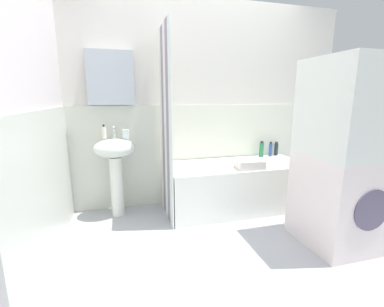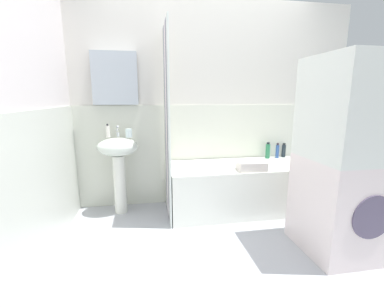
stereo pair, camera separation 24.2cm
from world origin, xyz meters
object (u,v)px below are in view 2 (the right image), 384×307
towel_folded (251,166)px  bathtub (238,187)px  sink (118,158)px  conditioner_bottle (268,151)px  body_wash_bottle (284,151)px  lotion_bottle (277,151)px  soap_dispenser (108,131)px  washer_dryer_stack (346,159)px  toothbrush_cup (129,133)px

towel_folded → bathtub: bearing=102.4°
sink → conditioner_bottle: (1.81, 0.11, 0.00)m
sink → body_wash_bottle: (2.04, 0.14, -0.01)m
body_wash_bottle → towel_folded: body_wash_bottle is taller
sink → lotion_bottle: (1.94, 0.11, -0.00)m
soap_dispenser → conditioner_bottle: (1.91, 0.05, -0.29)m
body_wash_bottle → washer_dryer_stack: (-0.14, -1.23, 0.18)m
sink → lotion_bottle: size_ratio=4.54×
body_wash_bottle → lotion_bottle: lotion_bottle is taller
toothbrush_cup → bathtub: size_ratio=0.06×
body_wash_bottle → lotion_bottle: 0.11m
sink → towel_folded: bearing=-15.4°
soap_dispenser → towel_folded: bearing=-16.4°
body_wash_bottle → washer_dryer_stack: bearing=-96.5°
sink → washer_dryer_stack: 2.20m
sink → conditioner_bottle: bearing=3.4°
toothbrush_cup → lotion_bottle: 1.84m
toothbrush_cup → washer_dryer_stack: 2.10m
washer_dryer_stack → sink: bearing=150.1°
conditioner_bottle → soap_dispenser: bearing=-178.4°
sink → body_wash_bottle: sink is taller
body_wash_bottle → sink: bearing=-176.2°
soap_dispenser → lotion_bottle: bearing=1.4°
bathtub → body_wash_bottle: body_wash_bottle is taller
soap_dispenser → body_wash_bottle: 2.17m
lotion_bottle → conditioner_bottle: size_ratio=0.93×
soap_dispenser → lotion_bottle: soap_dispenser is taller
bathtub → washer_dryer_stack: 1.21m
washer_dryer_stack → conditioner_bottle: bearing=94.4°
toothbrush_cup → towel_folded: toothbrush_cup is taller
soap_dispenser → washer_dryer_stack: bearing=-29.8°
bathtub → conditioner_bottle: bearing=29.5°
sink → bathtub: bearing=-6.6°
towel_folded → washer_dryer_stack: size_ratio=0.18×
washer_dryer_stack → soap_dispenser: bearing=150.2°
towel_folded → sink: bearing=164.6°
soap_dispenser → conditioner_bottle: size_ratio=0.74×
toothbrush_cup → soap_dispenser: bearing=171.3°
sink → washer_dryer_stack: size_ratio=0.54×
toothbrush_cup → body_wash_bottle: bearing=3.4°
soap_dispenser → towel_folded: size_ratio=0.52×
toothbrush_cup → lotion_bottle: toothbrush_cup is taller
sink → towel_folded: sink is taller
conditioner_bottle → washer_dryer_stack: bearing=-85.6°
body_wash_bottle → conditioner_bottle: size_ratio=0.89×
lotion_bottle → towel_folded: bearing=-138.1°
sink → soap_dispenser: (-0.10, 0.06, 0.30)m
towel_folded → toothbrush_cup: bearing=162.3°
toothbrush_cup → conditioner_bottle: toothbrush_cup is taller
lotion_bottle → washer_dryer_stack: 1.21m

